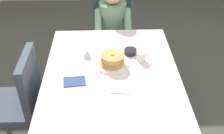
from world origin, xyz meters
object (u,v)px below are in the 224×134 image
at_px(chair_diner, 112,29).
at_px(knife_right_of_plate, 135,66).
at_px(cup_coffee, 141,56).
at_px(spoon_near_edge, 120,93).
at_px(fork_left_of_plate, 90,67).
at_px(plate_breakfast, 112,64).
at_px(chair_left_side, 21,96).
at_px(breakfast_stack, 112,60).
at_px(syrup_pitcher, 87,54).
at_px(dining_table_main, 112,83).
at_px(bowl_butter, 130,52).
at_px(diner_person, 113,24).

bearing_deg(chair_diner, knife_right_of_plate, 98.39).
bearing_deg(cup_coffee, spoon_near_edge, -115.88).
bearing_deg(fork_left_of_plate, spoon_near_edge, -141.56).
bearing_deg(plate_breakfast, fork_left_of_plate, -173.99).
xyz_separation_m(chair_left_side, breakfast_stack, (0.78, 0.13, 0.27)).
height_order(syrup_pitcher, spoon_near_edge, syrup_pitcher).
bearing_deg(breakfast_stack, dining_table_main, -93.73).
distance_m(syrup_pitcher, spoon_near_edge, 0.55).
relative_size(dining_table_main, chair_diner, 1.64).
height_order(dining_table_main, fork_left_of_plate, fork_left_of_plate).
xyz_separation_m(plate_breakfast, breakfast_stack, (0.00, -0.00, 0.05)).
distance_m(bowl_butter, syrup_pitcher, 0.39).
relative_size(plate_breakfast, breakfast_stack, 1.38).
bearing_deg(dining_table_main, chair_left_side, 180.00).
bearing_deg(spoon_near_edge, breakfast_stack, 104.12).
height_order(chair_diner, diner_person, diner_person).
xyz_separation_m(chair_left_side, fork_left_of_plate, (0.59, 0.11, 0.21)).
xyz_separation_m(bowl_butter, fork_left_of_plate, (-0.36, -0.19, -0.02)).
xyz_separation_m(diner_person, syrup_pitcher, (-0.25, -0.76, 0.11)).
relative_size(fork_left_of_plate, knife_right_of_plate, 0.90).
relative_size(chair_left_side, knife_right_of_plate, 4.65).
bearing_deg(chair_diner, plate_breakfast, 88.10).
relative_size(diner_person, fork_left_of_plate, 6.22).
bearing_deg(chair_left_side, breakfast_stack, -80.48).
bearing_deg(plate_breakfast, cup_coffee, 13.67).
height_order(dining_table_main, knife_right_of_plate, knife_right_of_plate).
height_order(chair_left_side, breakfast_stack, chair_left_side).
height_order(dining_table_main, diner_person, diner_person).
relative_size(dining_table_main, fork_left_of_plate, 8.47).
height_order(breakfast_stack, syrup_pitcher, breakfast_stack).
xyz_separation_m(fork_left_of_plate, spoon_near_edge, (0.24, -0.34, 0.00)).
bearing_deg(chair_diner, fork_left_of_plate, 78.00).
distance_m(dining_table_main, syrup_pitcher, 0.35).
xyz_separation_m(plate_breakfast, bowl_butter, (0.17, 0.17, 0.01)).
bearing_deg(breakfast_stack, spoon_near_edge, -82.12).
bearing_deg(knife_right_of_plate, dining_table_main, 115.46).
relative_size(chair_diner, chair_left_side, 1.00).
height_order(cup_coffee, bowl_butter, cup_coffee).
height_order(dining_table_main, chair_diner, chair_diner).
distance_m(dining_table_main, knife_right_of_plate, 0.25).
height_order(syrup_pitcher, fork_left_of_plate, syrup_pitcher).
distance_m(breakfast_stack, cup_coffee, 0.26).
bearing_deg(syrup_pitcher, chair_diner, 74.78).
relative_size(dining_table_main, plate_breakfast, 5.44).
height_order(chair_diner, bowl_butter, chair_diner).
bearing_deg(breakfast_stack, knife_right_of_plate, -4.97).
relative_size(breakfast_stack, spoon_near_edge, 1.35).
bearing_deg(chair_left_side, dining_table_main, -90.00).
height_order(diner_person, fork_left_of_plate, diner_person).
relative_size(diner_person, spoon_near_edge, 7.47).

